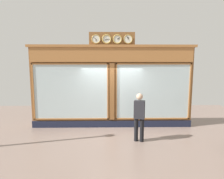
% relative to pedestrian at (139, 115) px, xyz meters
% --- Properties ---
extents(ground_plane, '(14.00, 14.00, 0.00)m').
position_rel_pedestrian_xyz_m(ground_plane, '(0.91, 1.28, -0.93)').
color(ground_plane, '#7A665B').
extents(shop_facade, '(6.85, 0.42, 3.93)m').
position_rel_pedestrian_xyz_m(shop_facade, '(0.91, -1.65, 0.81)').
color(shop_facade, brown).
rests_on(shop_facade, ground_plane).
extents(pedestrian, '(0.41, 0.31, 1.69)m').
position_rel_pedestrian_xyz_m(pedestrian, '(0.00, 0.00, 0.00)').
color(pedestrian, black).
rests_on(pedestrian, ground_plane).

